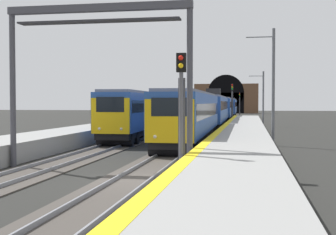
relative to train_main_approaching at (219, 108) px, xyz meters
The scene contains 14 objects.
ground_plane 49.73m from the train_main_approaching, behind, with size 320.00×320.00×0.00m, color black.
platform_right 49.86m from the train_main_approaching, behind, with size 112.00×3.74×1.08m, color gray.
platform_right_edge_strip 49.74m from the train_main_approaching, behind, with size 112.00×0.50×0.01m, color yellow.
track_main_line 49.73m from the train_main_approaching, behind, with size 160.00×2.98×0.21m.
track_adjacent_line 49.99m from the train_main_approaching, behind, with size 160.00×3.03×0.21m.
train_main_approaching is the anchor object (origin of this frame).
train_adjacent_platform 9.84m from the train_main_approaching, 148.90° to the left, with size 57.76×3.28×4.97m.
railway_signal_near 49.46m from the train_main_approaching, behind, with size 0.39×0.38×5.09m.
railway_signal_mid 2.59m from the train_main_approaching, 56.40° to the right, with size 0.39×0.38×5.93m.
railway_signal_far 48.41m from the train_main_approaching, ahead, with size 0.39×0.38×5.63m.
overhead_signal_gantry 46.72m from the train_main_approaching, behind, with size 0.70×9.01×7.77m.
tunnel_portal 68.27m from the train_main_approaching, ahead, with size 2.15×18.61×11.23m.
catenary_mast_near 33.89m from the train_main_approaching, 169.55° to the right, with size 0.22×2.08×8.49m.
catenary_mast_far 9.02m from the train_main_approaching, 136.45° to the right, with size 0.22×1.95×7.19m.
Camera 1 is at (-17.59, -4.55, 3.16)m, focal length 49.09 mm.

